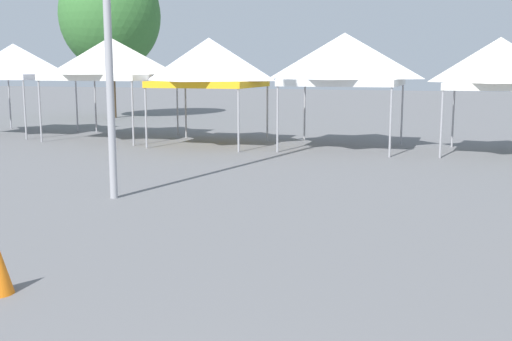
{
  "coord_description": "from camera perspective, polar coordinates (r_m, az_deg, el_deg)",
  "views": [
    {
      "loc": [
        1.71,
        -1.08,
        2.4
      ],
      "look_at": [
        -0.56,
        5.21,
        1.3
      ],
      "focal_mm": 43.52,
      "sensor_mm": 36.0,
      "label": 1
    }
  ],
  "objects": [
    {
      "name": "canopy_tent_far_right",
      "position": [
        19.84,
        -4.34,
        9.87
      ],
      "size": [
        3.24,
        3.24,
        3.36
      ],
      "color": "#9E9EA3",
      "rests_on": "ground"
    },
    {
      "name": "canopy_tent_behind_center",
      "position": [
        24.78,
        -21.37,
        9.31
      ],
      "size": [
        3.4,
        3.4,
        3.31
      ],
      "color": "#9E9EA3",
      "rests_on": "ground"
    },
    {
      "name": "canopy_tent_behind_left",
      "position": [
        22.13,
        -13.24,
        9.97
      ],
      "size": [
        3.73,
        3.73,
        3.46
      ],
      "color": "#9E9EA3",
      "rests_on": "ground"
    },
    {
      "name": "canopy_tent_far_left",
      "position": [
        19.09,
        8.12,
        10.09
      ],
      "size": [
        3.45,
        3.45,
        3.46
      ],
      "color": "#9E9EA3",
      "rests_on": "ground"
    },
    {
      "name": "canopy_tent_behind_right",
      "position": [
        18.61,
        21.47,
        9.13
      ],
      "size": [
        2.93,
        2.93,
        3.26
      ],
      "color": "#9E9EA3",
      "rests_on": "ground"
    },
    {
      "name": "tree_behind_tents_right",
      "position": [
        31.69,
        -13.26,
        13.69
      ],
      "size": [
        4.85,
        4.85,
        7.61
      ],
      "color": "brown",
      "rests_on": "ground"
    }
  ]
}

